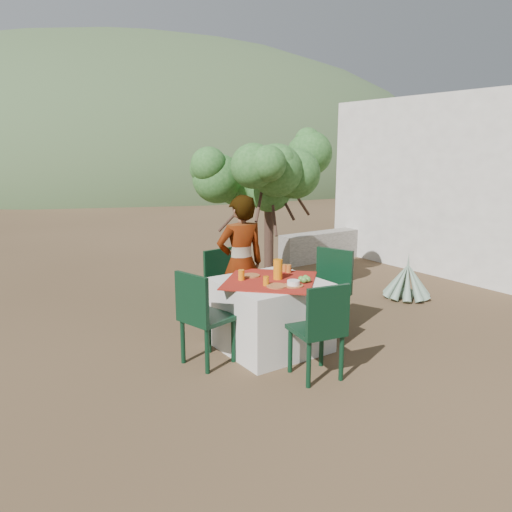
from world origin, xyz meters
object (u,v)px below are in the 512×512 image
(chair_right, at_px, (329,288))
(shrub_tree, at_px, (270,183))
(chair_near, at_px, (321,327))
(chair_far, at_px, (224,283))
(chair_left, at_px, (201,314))
(agave, at_px, (407,281))
(juice_pitcher, at_px, (278,269))
(table, at_px, (270,314))
(person, at_px, (241,264))
(guesthouse, at_px, (476,182))

(chair_right, distance_m, shrub_tree, 1.98)
(chair_near, xyz_separation_m, shrub_tree, (1.20, 2.49, 1.13))
(chair_far, height_order, chair_left, chair_left)
(shrub_tree, xyz_separation_m, agave, (1.58, -1.21, -1.41))
(chair_right, height_order, juice_pitcher, chair_right)
(table, distance_m, person, 0.78)
(chair_left, bearing_deg, person, -67.62)
(chair_left, relative_size, agave, 1.31)
(chair_near, height_order, agave, chair_near)
(chair_near, bearing_deg, person, -84.32)
(chair_far, distance_m, chair_right, 1.30)
(chair_far, distance_m, person, 0.44)
(table, xyz_separation_m, chair_left, (-0.83, 0.01, 0.15))
(shrub_tree, bearing_deg, agave, -37.44)
(chair_near, distance_m, juice_pitcher, 0.96)
(chair_far, relative_size, shrub_tree, 0.44)
(agave, bearing_deg, person, 174.31)
(juice_pitcher, bearing_deg, guesthouse, 13.73)
(chair_right, bearing_deg, chair_far, -161.56)
(chair_left, height_order, shrub_tree, shrub_tree)
(person, bearing_deg, shrub_tree, -130.45)
(chair_near, height_order, chair_right, chair_right)
(chair_right, relative_size, guesthouse, 0.24)
(guesthouse, bearing_deg, person, -172.87)
(chair_left, xyz_separation_m, person, (0.87, 0.64, 0.27))
(table, bearing_deg, juice_pitcher, -12.46)
(chair_near, distance_m, chair_left, 1.18)
(person, relative_size, juice_pitcher, 7.47)
(chair_left, distance_m, person, 1.11)
(juice_pitcher, bearing_deg, chair_far, 95.15)
(shrub_tree, bearing_deg, chair_left, -141.04)
(juice_pitcher, bearing_deg, chair_near, -99.83)
(chair_left, xyz_separation_m, shrub_tree, (1.96, 1.58, 1.12))
(table, bearing_deg, chair_far, 90.25)
(chair_right, height_order, agave, chair_right)
(shrub_tree, bearing_deg, chair_near, -115.71)
(chair_left, bearing_deg, juice_pitcher, -105.71)
(agave, relative_size, juice_pitcher, 3.40)
(chair_right, distance_m, juice_pitcher, 0.80)
(chair_far, xyz_separation_m, person, (0.04, -0.33, 0.30))
(chair_far, height_order, person, person)
(chair_far, relative_size, chair_right, 0.92)
(chair_far, bearing_deg, chair_right, -55.51)
(shrub_tree, relative_size, juice_pitcher, 9.70)
(table, height_order, person, person)
(agave, distance_m, juice_pitcher, 2.72)
(chair_left, relative_size, shrub_tree, 0.46)
(guesthouse, bearing_deg, chair_left, -168.33)
(chair_far, xyz_separation_m, chair_right, (0.82, -1.00, 0.04))
(guesthouse, bearing_deg, table, -166.65)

